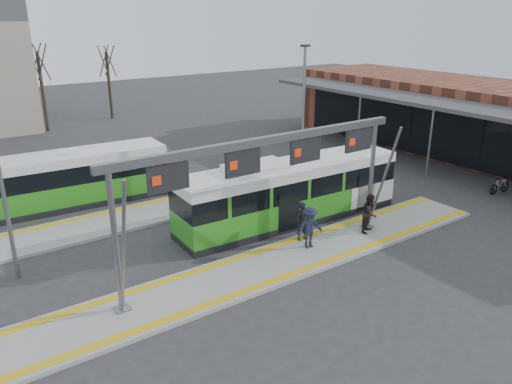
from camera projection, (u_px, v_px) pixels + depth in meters
ground at (278, 264)px, 20.38m from camera, size 120.00×120.00×0.00m
platform_main at (279, 263)px, 20.35m from camera, size 22.00×3.00×0.15m
platform_second at (114, 221)px, 24.35m from camera, size 20.00×3.00×0.15m
tactile_main at (279, 261)px, 20.32m from camera, size 22.00×2.65×0.02m
tactile_second at (106, 212)px, 25.21m from camera, size 20.00×0.35×0.02m
gantry at (269, 163)px, 18.92m from camera, size 13.00×1.68×5.20m
station_building at (495, 122)px, 34.38m from camera, size 11.50×32.00×5.00m
hero_bus at (290, 192)px, 24.18m from camera, size 11.73×2.97×3.20m
bg_bus_green at (57, 182)px, 25.92m from camera, size 11.40×3.07×2.82m
passenger_a at (303, 221)px, 21.96m from camera, size 0.65×0.43×1.77m
passenger_b at (370, 213)px, 22.76m from camera, size 1.08×0.98×1.82m
passenger_c at (310, 227)px, 21.21m from camera, size 1.29×0.85×1.86m
bicycle_d at (500, 185)px, 28.14m from camera, size 1.64×0.63×0.96m
tree_left at (39, 63)px, 41.16m from camera, size 1.40×1.40×7.54m
tree_mid at (107, 62)px, 46.41m from camera, size 1.40×1.40×7.03m
lamp_west at (0, 179)px, 17.97m from camera, size 0.50×0.25×7.62m
lamp_east at (303, 116)px, 27.63m from camera, size 0.50×0.25×8.09m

